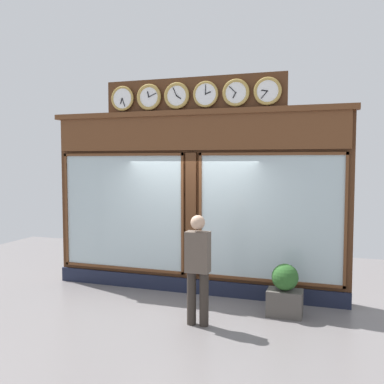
{
  "coord_description": "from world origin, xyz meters",
  "views": [
    {
      "loc": [
        -2.59,
        7.7,
        2.5
      ],
      "look_at": [
        0.0,
        0.0,
        1.92
      ],
      "focal_mm": 40.78,
      "sensor_mm": 36.0,
      "label": 1
    }
  ],
  "objects": [
    {
      "name": "pedestrian",
      "position": [
        -0.6,
        1.51,
        0.93
      ],
      "size": [
        0.36,
        0.22,
        1.69
      ],
      "color": "#312A24",
      "rests_on": "ground_plane"
    },
    {
      "name": "ground_plane",
      "position": [
        0.0,
        2.8,
        0.0
      ],
      "size": [
        14.0,
        14.0,
        0.0
      ],
      "primitive_type": "plane",
      "color": "slate"
    },
    {
      "name": "shop_facade",
      "position": [
        -0.0,
        -0.12,
        1.79
      ],
      "size": [
        5.82,
        0.42,
        4.04
      ],
      "color": "#4C2B16",
      "rests_on": "ground_plane"
    },
    {
      "name": "planter_shrub",
      "position": [
        -1.81,
        0.69,
        0.64
      ],
      "size": [
        0.43,
        0.43,
        0.43
      ],
      "primitive_type": "sphere",
      "color": "#285623",
      "rests_on": "planter_box"
    },
    {
      "name": "planter_box",
      "position": [
        -1.81,
        0.69,
        0.21
      ],
      "size": [
        0.56,
        0.36,
        0.42
      ],
      "primitive_type": "cube",
      "color": "#4C4742",
      "rests_on": "ground_plane"
    }
  ]
}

